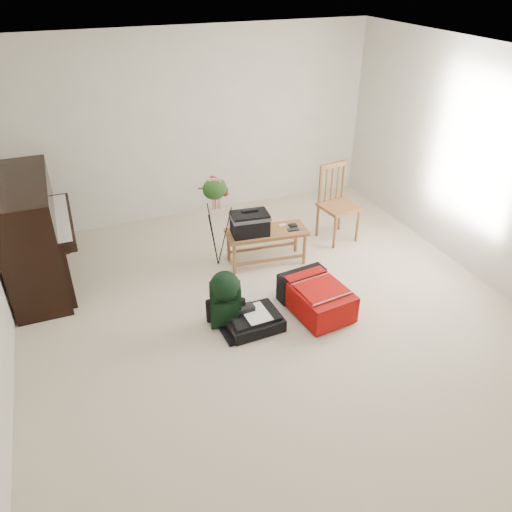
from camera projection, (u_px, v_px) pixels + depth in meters
name	position (u px, v px, depth m)	size (l,w,h in m)	color
floor	(276.00, 320.00, 5.15)	(5.00, 5.50, 0.01)	beige
ceiling	(282.00, 65.00, 3.84)	(5.00, 5.50, 0.01)	white
wall_back	(196.00, 126.00, 6.68)	(5.00, 0.04, 2.50)	silver
wall_right	(494.00, 172.00, 5.28)	(0.04, 5.50, 2.50)	silver
piano	(34.00, 237.00, 5.42)	(0.71, 1.50, 1.25)	black
bench	(256.00, 227.00, 5.78)	(0.99, 0.49, 0.74)	#9C5E33
dining_chair	(338.00, 204.00, 6.39)	(0.49, 0.49, 0.99)	#9C5E33
red_suitcase	(314.00, 295.00, 5.23)	(0.59, 0.82, 0.33)	#AB0F07
black_duffel	(253.00, 320.00, 5.02)	(0.56, 0.46, 0.23)	black
green_backpack	(225.00, 297.00, 4.92)	(0.35, 0.32, 0.61)	black
flower_stand	(216.00, 223.00, 5.77)	(0.44, 0.44, 1.15)	black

